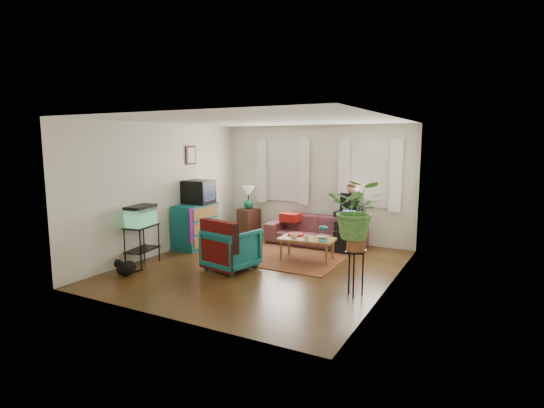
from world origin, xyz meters
The scene contains 31 objects.
floor centered at (0.00, 0.00, 0.00)m, with size 4.50×5.00×0.01m, color #4F2B14.
ceiling centered at (0.00, 0.00, 2.60)m, with size 4.50×5.00×0.01m, color white.
wall_back centered at (0.00, 2.50, 1.30)m, with size 4.50×0.01×2.60m, color silver.
wall_front centered at (0.00, -2.50, 1.30)m, with size 4.50×0.01×2.60m, color silver.
wall_left centered at (-2.25, 0.00, 1.30)m, with size 0.01×5.00×2.60m, color silver.
wall_right centered at (2.25, 0.00, 1.30)m, with size 0.01×5.00×2.60m, color silver.
window_left centered at (-0.80, 2.48, 1.55)m, with size 1.08×0.04×1.38m, color white.
window_right centered at (1.25, 2.48, 1.55)m, with size 1.08×0.04×1.38m, color white.
curtains_left centered at (-0.80, 2.40, 1.55)m, with size 1.36×0.06×1.50m, color white.
curtains_right centered at (1.25, 2.40, 1.55)m, with size 1.36×0.06×1.50m, color white.
picture_frame centered at (-2.21, 0.85, 1.95)m, with size 0.04×0.32×0.40m, color #3D2616.
area_rug centered at (0.18, 0.72, 0.01)m, with size 2.00×1.60×0.01m, color brown.
sofa centered at (0.20, 2.05, 0.42)m, with size 2.14×0.84×0.84m, color brown.
seated_person centered at (0.97, 2.02, 0.64)m, with size 0.53×0.66×1.27m, color black, non-canonical shape.
side_table centered at (-1.65, 2.28, 0.31)m, with size 0.42×0.42×0.62m, color #412F18.
table_lamp centered at (-1.65, 2.28, 0.88)m, with size 0.32×0.32×0.57m, color white, non-canonical shape.
dresser centered at (-1.99, 0.66, 0.47)m, with size 0.52×1.03×0.93m, color #115567.
crt_tv centered at (-1.98, 0.77, 1.18)m, with size 0.57×0.52×0.50m, color black.
aquarium_stand centered at (-2.00, -0.88, 0.36)m, with size 0.36×0.65×0.73m, color black.
aquarium centered at (-2.00, -0.88, 0.92)m, with size 0.33×0.59×0.38m, color #7FD899.
black_cat centered at (-1.76, -1.50, 0.16)m, with size 0.25×0.38×0.32m, color black.
armchair centered at (-0.43, -0.32, 0.41)m, with size 0.79×0.74×0.81m, color #106061.
serape_throw centered at (-0.49, -0.63, 0.57)m, with size 0.81×0.19×0.67m, color #9E0A0A.
coffee_table centered at (0.52, 0.83, 0.21)m, with size 1.03×0.56×0.43m, color brown.
cup_a centered at (0.30, 0.72, 0.47)m, with size 0.12×0.12×0.09m, color white.
cup_b centered at (0.58, 0.67, 0.47)m, with size 0.09×0.09×0.09m, color beige.
bowl centered at (0.80, 0.95, 0.45)m, with size 0.20×0.20×0.05m, color white.
snack_tray centered at (0.23, 0.95, 0.44)m, with size 0.32×0.32×0.04m, color #B21414.
birdcage centered at (0.89, 0.72, 0.58)m, with size 0.17×0.17×0.30m, color #115B6B, non-canonical shape.
plant_stand centered at (1.91, -0.60, 0.34)m, with size 0.29×0.29×0.68m, color black.
potted_plant centered at (1.91, -0.60, 1.15)m, with size 0.78×0.67×0.86m, color #599947.
Camera 1 is at (3.64, -6.41, 2.24)m, focal length 28.00 mm.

